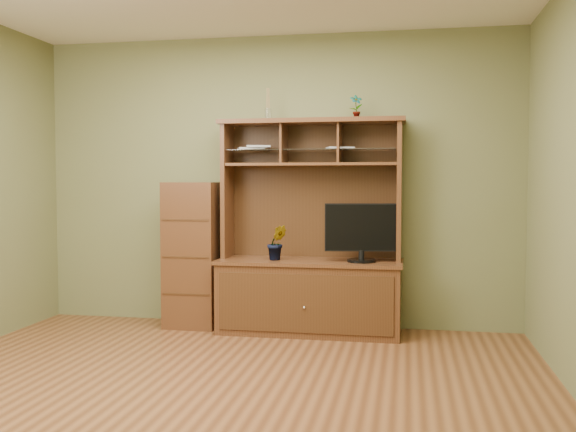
# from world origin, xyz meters

# --- Properties ---
(room) EXTENTS (4.54, 4.04, 2.74)m
(room) POSITION_xyz_m (0.00, 0.00, 1.35)
(room) COLOR #593119
(room) RESTS_ON ground
(media_hutch) EXTENTS (1.66, 0.61, 1.90)m
(media_hutch) POSITION_xyz_m (0.37, 1.73, 0.52)
(media_hutch) COLOR #402512
(media_hutch) RESTS_ON room
(monitor) EXTENTS (0.64, 0.25, 0.51)m
(monitor) POSITION_xyz_m (0.83, 1.65, 0.92)
(monitor) COLOR black
(monitor) RESTS_ON media_hutch
(orchid_plant) EXTENTS (0.21, 0.18, 0.31)m
(orchid_plant) POSITION_xyz_m (0.08, 1.65, 0.81)
(orchid_plant) COLOR #2D581E
(orchid_plant) RESTS_ON media_hutch
(top_plant) EXTENTS (0.13, 0.11, 0.21)m
(top_plant) POSITION_xyz_m (0.77, 1.80, 2.01)
(top_plant) COLOR #356122
(top_plant) RESTS_ON media_hutch
(reed_diffuser) EXTENTS (0.06, 0.06, 0.29)m
(reed_diffuser) POSITION_xyz_m (-0.03, 1.80, 2.01)
(reed_diffuser) COLOR silver
(reed_diffuser) RESTS_ON media_hutch
(magazines) EXTENTS (1.09, 0.25, 0.04)m
(magazines) POSITION_xyz_m (0.10, 1.80, 1.65)
(magazines) COLOR silver
(magazines) RESTS_ON media_hutch
(side_cabinet) EXTENTS (0.48, 0.44, 1.34)m
(side_cabinet) POSITION_xyz_m (-0.73, 1.76, 0.67)
(side_cabinet) COLOR #402512
(side_cabinet) RESTS_ON room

